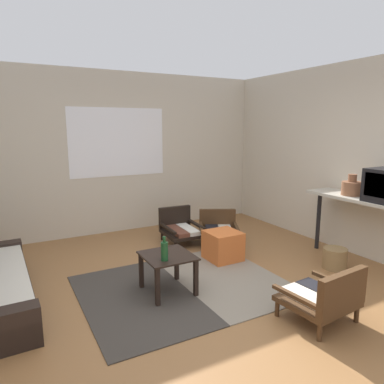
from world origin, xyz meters
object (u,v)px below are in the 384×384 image
object	(u,v)px
clay_vase	(352,187)
glass_bottle	(164,251)
armchair_corner	(218,228)
armchair_striped_foreground	(324,296)
coffee_table	(168,263)
armchair_by_window	(180,227)
console_shelf	(371,206)
wicker_basket	(335,258)
ottoman_orange	(223,246)

from	to	relation	value
clay_vase	glass_bottle	bearing A→B (deg)	176.65
armchair_corner	armchair_striped_foreground	bearing A→B (deg)	-99.54
glass_bottle	coffee_table	bearing A→B (deg)	54.13
clay_vase	armchair_corner	bearing A→B (deg)	127.55
armchair_corner	armchair_by_window	bearing A→B (deg)	152.20
armchair_corner	console_shelf	world-z (taller)	console_shelf
armchair_by_window	wicker_basket	distance (m)	2.29
console_shelf	wicker_basket	xyz separation A→B (m)	(-0.40, 0.16, -0.68)
coffee_table	clay_vase	bearing A→B (deg)	-6.31
glass_bottle	armchair_striped_foreground	bearing A→B (deg)	-45.31
armchair_striped_foreground	console_shelf	xyz separation A→B (m)	(1.55, 0.66, 0.55)
armchair_corner	glass_bottle	size ratio (longest dim) A/B	3.18
armchair_by_window	glass_bottle	bearing A→B (deg)	-121.41
clay_vase	glass_bottle	xyz separation A→B (m)	(-2.65, 0.16, -0.47)
coffee_table	ottoman_orange	distance (m)	1.19
ottoman_orange	console_shelf	distance (m)	1.96
armchair_by_window	wicker_basket	xyz separation A→B (m)	(1.27, -1.90, -0.10)
armchair_corner	wicker_basket	distance (m)	1.78
armchair_by_window	clay_vase	size ratio (longest dim) A/B	2.34
armchair_corner	clay_vase	size ratio (longest dim) A/B	2.92
ottoman_orange	console_shelf	xyz separation A→B (m)	(1.50, -1.10, 0.61)
coffee_table	armchair_striped_foreground	world-z (taller)	armchair_striped_foreground
coffee_table	glass_bottle	bearing A→B (deg)	-125.87
clay_vase	wicker_basket	size ratio (longest dim) A/B	0.94
ottoman_orange	coffee_table	bearing A→B (deg)	-154.17
console_shelf	clay_vase	size ratio (longest dim) A/B	6.23
ottoman_orange	glass_bottle	world-z (taller)	glass_bottle
coffee_table	wicker_basket	bearing A→B (deg)	-11.06
coffee_table	console_shelf	bearing A→B (deg)	-12.89
armchair_by_window	armchair_striped_foreground	world-z (taller)	armchair_striped_foreground
console_shelf	armchair_corner	bearing A→B (deg)	122.53
coffee_table	wicker_basket	size ratio (longest dim) A/B	1.83
ottoman_orange	clay_vase	xyz separation A→B (m)	(1.50, -0.80, 0.81)
armchair_by_window	armchair_striped_foreground	xyz separation A→B (m)	(0.13, -2.72, 0.03)
armchair_by_window	console_shelf	distance (m)	2.72
ottoman_orange	wicker_basket	xyz separation A→B (m)	(1.10, -0.94, -0.07)
clay_vase	wicker_basket	world-z (taller)	clay_vase
coffee_table	wicker_basket	xyz separation A→B (m)	(2.16, -0.42, -0.21)
coffee_table	ottoman_orange	bearing A→B (deg)	25.83
coffee_table	console_shelf	distance (m)	2.67
armchair_striped_foreground	clay_vase	world-z (taller)	clay_vase
console_shelf	wicker_basket	size ratio (longest dim) A/B	5.86
clay_vase	armchair_by_window	bearing A→B (deg)	133.54
wicker_basket	armchair_by_window	bearing A→B (deg)	123.86
wicker_basket	ottoman_orange	bearing A→B (deg)	139.63
armchair_by_window	clay_vase	xyz separation A→B (m)	(1.67, -1.76, 0.77)
clay_vase	console_shelf	bearing A→B (deg)	-90.00
armchair_striped_foreground	ottoman_orange	size ratio (longest dim) A/B	1.54
armchair_by_window	coffee_table	bearing A→B (deg)	-121.00
armchair_corner	glass_bottle	world-z (taller)	glass_bottle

